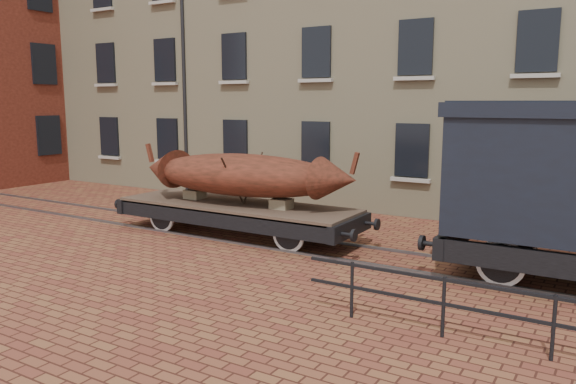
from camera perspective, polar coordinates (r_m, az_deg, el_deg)
The scene contains 5 objects.
ground at distance 14.66m, azimuth 2.07°, elevation -5.59°, with size 90.00×90.00×0.00m, color brown.
warehouse_cream at distance 22.93m, azimuth 22.17°, elevation 16.71°, with size 40.00×10.19×14.00m.
rail_track at distance 14.65m, azimuth 2.07°, elevation -5.48°, with size 30.00×1.52×0.06m.
flatcar_wagon at distance 15.72m, azimuth -5.28°, elevation -1.83°, with size 7.91×2.15×1.19m.
iron_boat at distance 15.41m, azimuth -4.57°, elevation 1.76°, with size 6.63×2.34×1.59m.
Camera 1 is at (6.92, -12.37, 3.74)m, focal length 35.00 mm.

